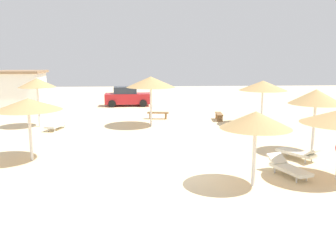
{
  "coord_description": "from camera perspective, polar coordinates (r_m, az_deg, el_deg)",
  "views": [
    {
      "loc": [
        -1.03,
        -13.29,
        4.36
      ],
      "look_at": [
        0.0,
        3.0,
        1.2
      ],
      "focal_mm": 38.55,
      "sensor_mm": 36.0,
      "label": 1
    }
  ],
  "objects": [
    {
      "name": "lounger_2",
      "position": [
        14.15,
        18.45,
        -6.25
      ],
      "size": [
        1.19,
        2.01,
        0.67
      ],
      "color": "silver",
      "rests_on": "ground"
    },
    {
      "name": "ground_plane",
      "position": [
        14.02,
        0.78,
        -7.16
      ],
      "size": [
        80.0,
        80.0,
        0.0
      ],
      "primitive_type": "plane",
      "color": "beige"
    },
    {
      "name": "lounger_1",
      "position": [
        22.88,
        -17.12,
        0.3
      ],
      "size": [
        1.09,
        1.97,
        0.77
      ],
      "color": "silver",
      "rests_on": "ground"
    },
    {
      "name": "parasol_6",
      "position": [
        23.81,
        14.78,
        6.19
      ],
      "size": [
        3.04,
        3.04,
        2.85
      ],
      "color": "silver",
      "rests_on": "ground"
    },
    {
      "name": "parked_car",
      "position": [
        32.45,
        -6.46,
        4.63
      ],
      "size": [
        4.05,
        2.08,
        1.72
      ],
      "color": "#B21E23",
      "rests_on": "ground"
    },
    {
      "name": "parasol_3",
      "position": [
        17.41,
        22.37,
        4.28
      ],
      "size": [
        2.41,
        2.41,
        2.92
      ],
      "color": "silver",
      "rests_on": "ground"
    },
    {
      "name": "parasol_4",
      "position": [
        12.25,
        13.7,
        0.91
      ],
      "size": [
        2.38,
        2.38,
        2.59
      ],
      "color": "silver",
      "rests_on": "ground"
    },
    {
      "name": "beach_cabana",
      "position": [
        32.75,
        -22.16,
        5.36
      ],
      "size": [
        3.8,
        3.46,
        3.2
      ],
      "color": "white",
      "rests_on": "ground"
    },
    {
      "name": "bench_0",
      "position": [
        25.2,
        8.07,
        1.68
      ],
      "size": [
        0.52,
        1.53,
        0.49
      ],
      "color": "brown",
      "rests_on": "ground"
    },
    {
      "name": "parasol_5",
      "position": [
        22.62,
        -2.75,
        6.97
      ],
      "size": [
        3.06,
        3.06,
        3.13
      ],
      "color": "silver",
      "rests_on": "ground"
    },
    {
      "name": "parasol_1",
      "position": [
        23.78,
        -20.01,
        6.41
      ],
      "size": [
        2.27,
        2.27,
        3.05
      ],
      "color": "silver",
      "rests_on": "ground"
    },
    {
      "name": "parasol_7",
      "position": [
        16.05,
        -21.25,
        3.19
      ],
      "size": [
        2.76,
        2.76,
        2.66
      ],
      "color": "silver",
      "rests_on": "ground"
    },
    {
      "name": "bench_1",
      "position": [
        25.48,
        -1.59,
        1.89
      ],
      "size": [
        1.54,
        0.58,
        0.49
      ],
      "color": "brown",
      "rests_on": "ground"
    },
    {
      "name": "lounger_3",
      "position": [
        16.43,
        20.03,
        -3.98
      ],
      "size": [
        1.56,
        1.95,
        0.68
      ],
      "color": "silver",
      "rests_on": "ground"
    }
  ]
}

